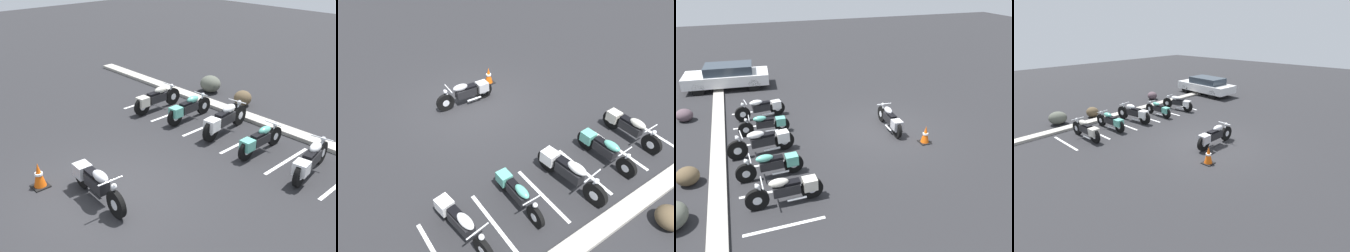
% 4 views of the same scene
% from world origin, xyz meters
% --- Properties ---
extents(ground, '(60.00, 60.00, 0.00)m').
position_xyz_m(ground, '(0.00, 0.00, 0.00)').
color(ground, '#262628').
extents(motorcycle_silver_featured, '(2.19, 0.61, 0.86)m').
position_xyz_m(motorcycle_silver_featured, '(-0.02, -0.28, 0.46)').
color(motorcycle_silver_featured, black).
rests_on(motorcycle_silver_featured, ground).
extents(parked_bike_0, '(0.60, 2.14, 0.84)m').
position_xyz_m(parked_bike_0, '(-3.21, 4.34, 0.45)').
color(parked_bike_0, black).
rests_on(parked_bike_0, ground).
extents(parked_bike_1, '(0.58, 2.08, 0.82)m').
position_xyz_m(parked_bike_1, '(-1.79, 4.56, 0.44)').
color(parked_bike_1, black).
rests_on(parked_bike_1, ground).
extents(parked_bike_2, '(0.69, 2.31, 0.91)m').
position_xyz_m(parked_bike_2, '(-0.28, 4.65, 0.48)').
color(parked_bike_2, black).
rests_on(parked_bike_2, ground).
extents(parked_bike_3, '(0.55, 1.97, 0.77)m').
position_xyz_m(parked_bike_3, '(1.24, 4.40, 0.41)').
color(parked_bike_3, black).
rests_on(parked_bike_3, ground).
extents(parked_bike_4, '(0.68, 2.14, 0.84)m').
position_xyz_m(parked_bike_4, '(2.85, 4.37, 0.45)').
color(parked_bike_4, black).
rests_on(parked_bike_4, ground).
extents(concrete_curb, '(18.00, 0.50, 0.12)m').
position_xyz_m(concrete_curb, '(0.00, 6.23, 0.06)').
color(concrete_curb, '#A8A399').
rests_on(concrete_curb, ground).
extents(landscape_rock_2, '(0.73, 0.77, 0.57)m').
position_xyz_m(landscape_rock_2, '(-1.37, 7.06, 0.28)').
color(landscape_rock_2, brown).
rests_on(landscape_rock_2, ground).
extents(traffic_cone, '(0.40, 0.40, 0.67)m').
position_xyz_m(traffic_cone, '(-1.41, -1.04, 0.32)').
color(traffic_cone, black).
rests_on(traffic_cone, ground).
extents(stall_line_0, '(0.10, 2.10, 0.00)m').
position_xyz_m(stall_line_0, '(-4.10, 4.62, 0.00)').
color(stall_line_0, white).
rests_on(stall_line_0, ground).
extents(stall_line_1, '(0.10, 2.10, 0.00)m').
position_xyz_m(stall_line_1, '(-2.56, 4.62, 0.00)').
color(stall_line_1, white).
rests_on(stall_line_1, ground).
extents(stall_line_2, '(0.10, 2.10, 0.00)m').
position_xyz_m(stall_line_2, '(-1.02, 4.62, 0.00)').
color(stall_line_2, white).
rests_on(stall_line_2, ground).
extents(stall_line_3, '(0.10, 2.10, 0.00)m').
position_xyz_m(stall_line_3, '(0.53, 4.62, 0.00)').
color(stall_line_3, white).
rests_on(stall_line_3, ground).
extents(stall_line_4, '(0.10, 2.10, 0.00)m').
position_xyz_m(stall_line_4, '(2.07, 4.62, 0.00)').
color(stall_line_4, white).
rests_on(stall_line_4, ground).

